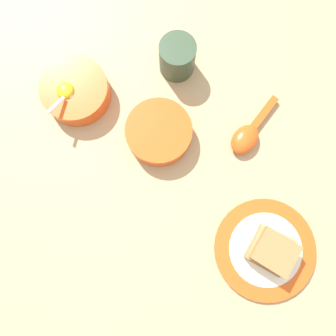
# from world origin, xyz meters

# --- Properties ---
(ground_plane) EXTENTS (3.00, 3.00, 0.00)m
(ground_plane) POSITION_xyz_m (0.00, 0.00, 0.00)
(ground_plane) COLOR tan
(egg_bowl) EXTENTS (0.15, 0.15, 0.08)m
(egg_bowl) POSITION_xyz_m (-0.24, -0.14, 0.03)
(egg_bowl) COLOR #DB5119
(egg_bowl) RESTS_ON ground_plane
(toast_plate) EXTENTS (0.22, 0.22, 0.01)m
(toast_plate) POSITION_xyz_m (0.24, 0.13, 0.01)
(toast_plate) COLOR #DB5119
(toast_plate) RESTS_ON ground_plane
(toast_sandwich) EXTENTS (0.11, 0.11, 0.05)m
(toast_sandwich) POSITION_xyz_m (0.24, 0.13, 0.04)
(toast_sandwich) COLOR #9E7042
(toast_sandwich) RESTS_ON toast_plate
(soup_spoon) EXTENTS (0.11, 0.16, 0.03)m
(soup_spoon) POSITION_xyz_m (-0.01, 0.18, 0.02)
(soup_spoon) COLOR #DB5119
(soup_spoon) RESTS_ON ground_plane
(congee_bowl) EXTENTS (0.15, 0.15, 0.05)m
(congee_bowl) POSITION_xyz_m (-0.08, 0.00, 0.03)
(congee_bowl) COLOR #DB5119
(congee_bowl) RESTS_ON ground_plane
(drinking_cup) EXTENTS (0.08, 0.08, 0.09)m
(drinking_cup) POSITION_xyz_m (-0.22, 0.10, 0.05)
(drinking_cup) COLOR #334733
(drinking_cup) RESTS_ON ground_plane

